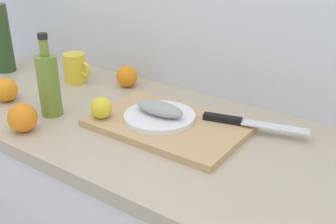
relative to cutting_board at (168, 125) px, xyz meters
The scene contains 11 objects.
cutting_board is the anchor object (origin of this frame).
white_plate 0.03m from the cutting_board, behind, with size 0.21×0.21×0.01m, color white.
fish_fillet 0.05m from the cutting_board, behind, with size 0.15×0.07×0.04m, color #999E99.
chef_knife 0.21m from the cutting_board, 29.86° to the left, with size 0.29×0.10×0.02m.
lemon_0 0.20m from the cutting_board, 152.77° to the right, with size 0.06×0.06×0.06m, color yellow.
olive_oil_bottle 0.38m from the cutting_board, 159.69° to the right, with size 0.06×0.06×0.25m.
wine_bottle 0.83m from the cutting_board, behind, with size 0.07×0.07×0.35m.
coffee_mug_0 0.51m from the cutting_board, 167.04° to the left, with size 0.12×0.08×0.11m.
orange_0 0.36m from the cutting_board, 148.90° to the left, with size 0.08×0.08×0.08m, color orange.
orange_1 0.40m from the cutting_board, 142.53° to the right, with size 0.08×0.08×0.08m, color orange.
orange_2 0.57m from the cutting_board, 165.34° to the right, with size 0.08×0.08×0.08m, color orange.
Camera 1 is at (0.51, -0.82, 1.42)m, focal length 42.89 mm.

